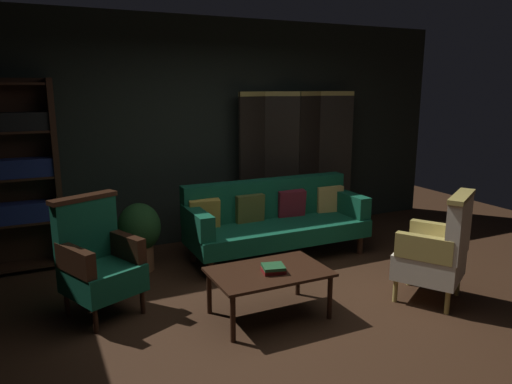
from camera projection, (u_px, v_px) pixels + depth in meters
name	position (u px, v px, depth m)	size (l,w,h in m)	color
ground_plane	(295.00, 315.00, 4.18)	(10.00, 10.00, 0.00)	#331E11
back_wall	(200.00, 132.00, 6.04)	(7.20, 0.10, 2.80)	black
folding_screen	(295.00, 160.00, 6.44)	(1.70, 0.26, 1.90)	black
bookshelf	(13.00, 174.00, 4.98)	(0.90, 0.32, 2.05)	black
velvet_couch	(274.00, 218.00, 5.59)	(2.12, 0.78, 0.88)	black
coffee_table	(269.00, 276.00, 4.10)	(1.00, 0.64, 0.42)	black
armchair_gilt_accent	(438.00, 250.00, 4.38)	(0.80, 0.79, 1.04)	tan
armchair_wing_left	(98.00, 260.00, 4.14)	(0.76, 0.76, 1.04)	black
potted_plant	(139.00, 232.00, 5.13)	(0.46, 0.46, 0.75)	brown
book_red_leather	(273.00, 270.00, 4.05)	(0.19, 0.15, 0.04)	maroon
book_green_cloth	(273.00, 267.00, 4.04)	(0.18, 0.17, 0.03)	#1E4C28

